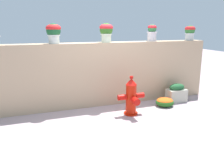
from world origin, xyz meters
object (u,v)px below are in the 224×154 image
Objects in this scene: potted_plant_2 at (106,31)px; flower_bush_left at (165,102)px; fire_hydrant at (131,97)px; potted_plant_3 at (152,32)px; planter_box at (176,93)px; potted_plant_1 at (54,31)px; potted_plant_4 at (190,32)px.

potted_plant_2 reaches higher than flower_bush_left.
fire_hydrant is at bearing -167.86° from flower_bush_left.
potted_plant_2 is at bearing -177.34° from potted_plant_3.
fire_hydrant is 1.74× the size of planter_box.
flower_bush_left is (1.29, -0.65, -1.70)m from potted_plant_2.
potted_plant_2 is 1.01× the size of flower_bush_left.
flower_bush_left is at bearing -157.03° from planter_box.
planter_box is at bearing -8.90° from potted_plant_1.
fire_hydrant reaches higher than flower_bush_left.
potted_plant_1 is 2.46m from potted_plant_3.
potted_plant_4 is 0.81× the size of planter_box.
planter_box is (0.50, -0.51, -1.55)m from potted_plant_3.
potted_plant_2 is at bearing -0.38° from potted_plant_1.
potted_plant_2 is at bearing 109.06° from fire_hydrant.
potted_plant_4 is 2.12m from flower_bush_left.
potted_plant_3 is at bearing 1.16° from potted_plant_1.
potted_plant_1 is at bearing -178.84° from potted_plant_3.
fire_hydrant is at bearing -70.94° from potted_plant_2.
fire_hydrant is 1.52m from planter_box.
fire_hydrant is (-2.11, -0.91, -1.38)m from potted_plant_4.
potted_plant_1 is 0.99× the size of flower_bush_left.
potted_plant_4 is 2.68m from fire_hydrant.
potted_plant_1 is 0.98× the size of potted_plant_2.
potted_plant_4 is (1.15, -0.02, -0.00)m from potted_plant_3.
fire_hydrant is (-0.95, -0.92, -1.38)m from potted_plant_3.
potted_plant_1 is 3.09m from flower_bush_left.
potted_plant_4 is (2.41, 0.04, -0.04)m from potted_plant_2.
potted_plant_1 reaches higher than planter_box.
fire_hydrant is at bearing -164.28° from planter_box.
potted_plant_3 is 1.06× the size of potted_plant_4.
potted_plant_4 reaches higher than fire_hydrant.
fire_hydrant is 1.05m from flower_bush_left.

